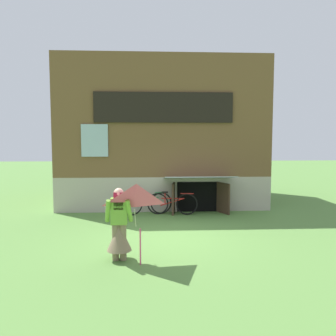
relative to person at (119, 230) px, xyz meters
name	(u,v)px	position (x,y,z in m)	size (l,w,h in m)	color
ground_plane	(168,236)	(1.13, 1.69, -0.64)	(60.00, 60.00, 0.00)	#56843D
log_house	(161,134)	(1.13, 7.21, 2.10)	(7.61, 6.15, 5.48)	#ADA393
person	(119,230)	(0.00, 0.00, 0.00)	(0.61, 0.52, 1.54)	#7F6B51
kite	(137,206)	(0.39, -0.57, 0.62)	(1.03, 1.06, 1.57)	#E54C7F
bicycle_red	(172,203)	(1.39, 4.25, -0.27)	(1.70, 0.28, 0.78)	black
bicycle_green	(146,203)	(0.53, 4.28, -0.26)	(1.72, 0.41, 0.80)	black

